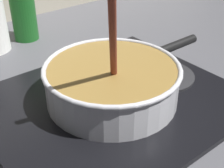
{
  "coord_description": "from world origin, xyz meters",
  "views": [
    {
      "loc": [
        -0.4,
        -0.35,
        0.43
      ],
      "look_at": [
        -0.02,
        0.13,
        0.05
      ],
      "focal_mm": 51.8,
      "sensor_mm": 36.0,
      "label": 1
    }
  ],
  "objects": [
    {
      "name": "ground",
      "position": [
        0.0,
        0.0,
        -0.02
      ],
      "size": [
        2.4,
        1.6,
        0.04
      ],
      "primitive_type": "cube",
      "color": "#4C4C51"
    },
    {
      "name": "hob_plate",
      "position": [
        -0.02,
        0.13,
        0.01
      ],
      "size": [
        0.56,
        0.48,
        0.01
      ],
      "primitive_type": "cube",
      "color": "black",
      "rests_on": "ground"
    },
    {
      "name": "burner_ring",
      "position": [
        -0.02,
        0.13,
        0.02
      ],
      "size": [
        0.19,
        0.19,
        0.01
      ],
      "primitive_type": "torus",
      "color": "#592D0C",
      "rests_on": "hob_plate"
    },
    {
      "name": "spare_burner",
      "position": [
        0.15,
        0.13,
        0.01
      ],
      "size": [
        0.16,
        0.16,
        0.01
      ],
      "primitive_type": "cylinder",
      "color": "#262628",
      "rests_on": "hob_plate"
    },
    {
      "name": "cooking_pan",
      "position": [
        -0.01,
        0.13,
        0.06
      ],
      "size": [
        0.43,
        0.31,
        0.32
      ],
      "color": "silver",
      "rests_on": "hob_plate"
    },
    {
      "name": "oil_bottle",
      "position": [
        0.0,
        0.6,
        0.13
      ],
      "size": [
        0.08,
        0.08,
        0.3
      ],
      "color": "#19591E",
      "rests_on": "ground"
    }
  ]
}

